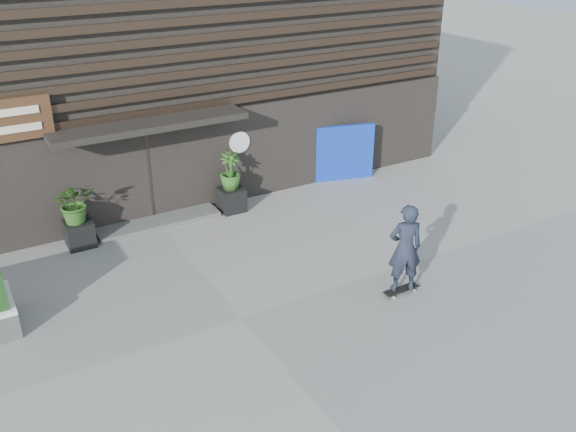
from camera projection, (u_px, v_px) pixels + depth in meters
ground at (241, 318)px, 11.74m from camera, size 80.00×80.00×0.00m
entrance_step at (158, 221)px, 15.30m from camera, size 3.00×0.80×0.12m
planter_pot_left at (80, 234)px, 14.19m from camera, size 0.60×0.60×0.60m
bamboo_left at (75, 202)px, 13.85m from camera, size 0.86×0.75×0.96m
planter_pot_right at (232, 199)px, 15.90m from camera, size 0.60×0.60×0.60m
bamboo_right at (230, 171)px, 15.56m from camera, size 0.54×0.54×0.96m
blue_tarp at (344, 153)px, 17.56m from camera, size 1.67×0.55×1.59m
building at (82, 25)px, 17.78m from camera, size 18.00×11.00×8.00m
skateboarder at (405, 249)px, 12.08m from camera, size 0.78×0.64×1.94m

